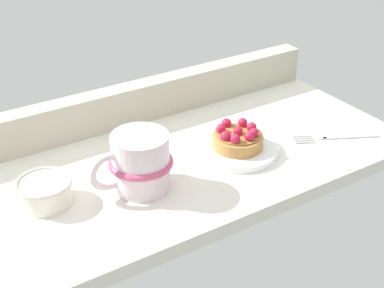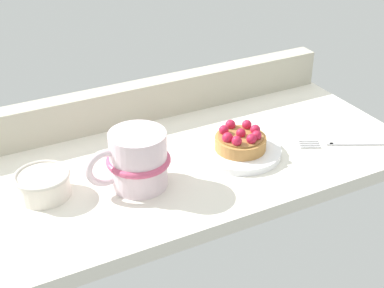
{
  "view_description": "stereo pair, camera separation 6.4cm",
  "coord_description": "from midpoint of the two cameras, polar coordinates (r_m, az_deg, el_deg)",
  "views": [
    {
      "loc": [
        -42.28,
        -67.6,
        48.26
      ],
      "look_at": [
        -1.7,
        -3.64,
        4.57
      ],
      "focal_mm": 52.03,
      "sensor_mm": 36.0,
      "label": 1
    },
    {
      "loc": [
        -36.72,
        -70.8,
        48.26
      ],
      "look_at": [
        -1.7,
        -3.64,
        4.57
      ],
      "focal_mm": 52.03,
      "sensor_mm": 36.0,
      "label": 2
    }
  ],
  "objects": [
    {
      "name": "raspberry_tart",
      "position": [
        0.93,
        6.97,
        0.34
      ],
      "size": [
        8.58,
        8.58,
        3.84
      ],
      "color": "#B77F42",
      "rests_on": "dessert_plate"
    },
    {
      "name": "ground_plane",
      "position": [
        0.94,
        1.85,
        -1.87
      ],
      "size": [
        74.34,
        36.59,
        2.42
      ],
      "primitive_type": "cube",
      "color": "silver"
    },
    {
      "name": "dessert_plate",
      "position": [
        0.94,
        6.89,
        -0.8
      ],
      "size": [
        13.84,
        13.84,
        1.13
      ],
      "color": "white",
      "rests_on": "ground_plane"
    },
    {
      "name": "dessert_fork",
      "position": [
        1.0,
        16.95,
        0.04
      ],
      "size": [
        14.52,
        8.34,
        0.6
      ],
      "color": "#B7B7BC",
      "rests_on": "ground_plane"
    },
    {
      "name": "coffee_mug",
      "position": [
        0.84,
        -3.5,
        -1.69
      ],
      "size": [
        13.24,
        9.84,
        8.99
      ],
      "color": "silver",
      "rests_on": "ground_plane"
    },
    {
      "name": "sugar_bowl",
      "position": [
        0.85,
        -13.0,
        -3.93
      ],
      "size": [
        8.32,
        8.32,
        3.82
      ],
      "color": "silver",
      "rests_on": "ground_plane"
    },
    {
      "name": "window_rail_back",
      "position": [
        1.04,
        -2.5,
        4.58
      ],
      "size": [
        72.86,
        3.84,
        7.14
      ],
      "primitive_type": "cube",
      "color": "#B2AD99",
      "rests_on": "ground_plane"
    }
  ]
}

